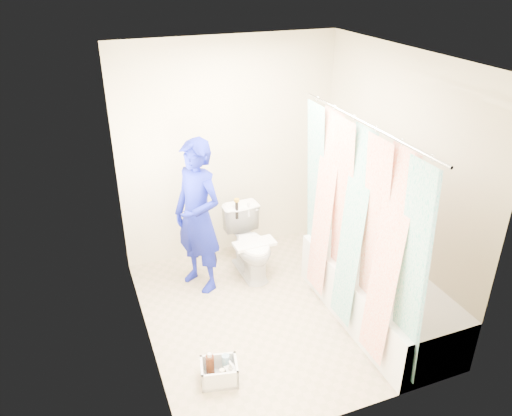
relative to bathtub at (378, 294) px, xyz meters
name	(u,v)px	position (x,y,z in m)	size (l,w,h in m)	color
floor	(275,311)	(-0.85, 0.43, -0.27)	(2.60, 2.60, 0.00)	tan
ceiling	(281,57)	(-0.85, 0.43, 2.13)	(2.40, 2.60, 0.02)	silver
wall_back	(229,151)	(-0.85, 1.73, 0.93)	(2.40, 0.02, 2.40)	beige
wall_front	(358,283)	(-0.85, -0.88, 0.93)	(2.40, 0.02, 2.40)	beige
wall_left	(137,225)	(-2.05, 0.43, 0.93)	(0.02, 2.60, 2.40)	beige
wall_right	(395,180)	(0.35, 0.43, 0.93)	(0.02, 2.60, 2.40)	beige
bathtub	(378,294)	(0.00, 0.00, 0.00)	(0.70, 1.75, 0.50)	white
curtain_rod	(365,123)	(-0.33, 0.00, 1.68)	(0.02, 0.02, 1.90)	silver
shower_curtain	(354,230)	(-0.33, 0.00, 0.75)	(0.06, 1.75, 1.80)	white
toilet	(250,244)	(-0.83, 1.15, 0.09)	(0.40, 0.70, 0.71)	silver
tank_lid	(254,244)	(-0.83, 1.04, 0.15)	(0.44, 0.19, 0.03)	white
tank_internals	(240,208)	(-0.87, 1.34, 0.43)	(0.17, 0.06, 0.23)	black
plumber	(198,217)	(-1.39, 1.12, 0.53)	(0.58, 0.38, 1.59)	#0F379B
cleaning_caddy	(220,372)	(-1.61, -0.22, -0.18)	(0.34, 0.29, 0.23)	white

